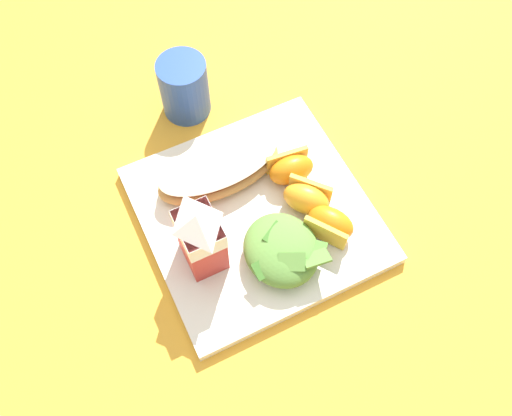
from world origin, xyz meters
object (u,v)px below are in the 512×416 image
white_plate (256,214)px  orange_wedge_rear (291,169)px  orange_wedge_front (330,224)px  green_salad_pile (283,249)px  orange_wedge_middle (307,198)px  milk_carton (200,236)px  drinking_blue_cup (184,88)px  cheesy_pizza_bread (219,168)px

white_plate → orange_wedge_rear: 0.07m
orange_wedge_front → orange_wedge_rear: (0.09, 0.01, 0.00)m
green_salad_pile → orange_wedge_middle: 0.08m
orange_wedge_rear → milk_carton: bearing=110.2°
orange_wedge_middle → drinking_blue_cup: (0.23, 0.07, 0.01)m
white_plate → orange_wedge_middle: 0.07m
orange_wedge_rear → drinking_blue_cup: (0.18, 0.07, 0.01)m
green_salad_pile → orange_wedge_rear: bearing=-32.4°
cheesy_pizza_bread → orange_wedge_middle: orange_wedge_middle is taller
white_plate → orange_wedge_rear: orange_wedge_rear is taller
cheesy_pizza_bread → orange_wedge_front: orange_wedge_front is taller
cheesy_pizza_bread → green_salad_pile: green_salad_pile is taller
white_plate → orange_wedge_front: bearing=-132.6°
cheesy_pizza_bread → orange_wedge_front: 0.16m
milk_carton → orange_wedge_middle: milk_carton is taller
orange_wedge_front → orange_wedge_middle: 0.05m
orange_wedge_rear → white_plate: bearing=113.3°
cheesy_pizza_bread → drinking_blue_cup: drinking_blue_cup is taller
white_plate → milk_carton: (-0.03, 0.08, 0.07)m
orange_wedge_front → cheesy_pizza_bread: bearing=33.9°
orange_wedge_front → orange_wedge_rear: 0.09m
milk_carton → orange_wedge_middle: 0.15m
orange_wedge_front → milk_carton: bearing=76.5°
white_plate → drinking_blue_cup: (0.21, 0.01, 0.04)m
orange_wedge_middle → orange_wedge_rear: same height
orange_wedge_front → orange_wedge_middle: size_ratio=1.02×
orange_wedge_front → drinking_blue_cup: 0.28m
green_salad_pile → cheesy_pizza_bread: bearing=9.0°
green_salad_pile → orange_wedge_middle: bearing=-49.9°
white_plate → milk_carton: 0.11m
milk_carton → orange_wedge_middle: bearing=-87.1°
orange_wedge_middle → orange_wedge_front: bearing=-169.1°
orange_wedge_middle → drinking_blue_cup: bearing=17.9°
drinking_blue_cup → orange_wedge_rear: bearing=-157.2°
green_salad_pile → orange_wedge_front: size_ratio=1.43×
orange_wedge_front → drinking_blue_cup: size_ratio=0.78×
green_salad_pile → milk_carton: size_ratio=0.91×
orange_wedge_middle → orange_wedge_rear: size_ratio=1.08×
orange_wedge_middle → cheesy_pizza_bread: bearing=42.3°
milk_carton → orange_wedge_rear: bearing=-69.8°
orange_wedge_front → orange_wedge_rear: bearing=3.9°
drinking_blue_cup → orange_wedge_front: bearing=-163.3°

